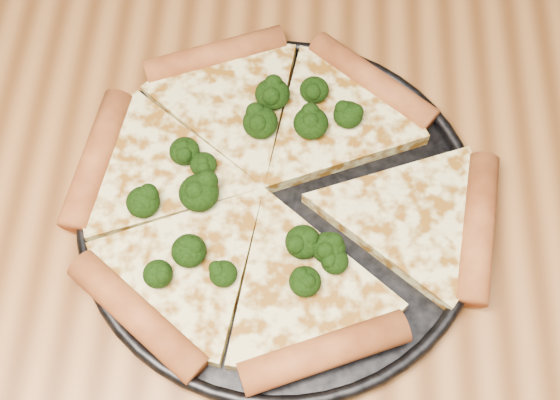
{
  "coord_description": "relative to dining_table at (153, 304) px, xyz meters",
  "views": [
    {
      "loc": [
        0.13,
        -0.21,
        1.3
      ],
      "look_at": [
        0.11,
        0.06,
        0.77
      ],
      "focal_mm": 46.76,
      "sensor_mm": 36.0,
      "label": 1
    }
  ],
  "objects": [
    {
      "name": "pizza",
      "position": [
        0.11,
        0.07,
        0.11
      ],
      "size": [
        0.36,
        0.34,
        0.03
      ],
      "rotation": [
        0.0,
        0.0,
        0.38
      ],
      "color": "#E6DC8D",
      "rests_on": "pizza_pan"
    },
    {
      "name": "dining_table",
      "position": [
        0.0,
        0.0,
        0.0
      ],
      "size": [
        1.2,
        0.9,
        0.75
      ],
      "color": "#9A612F",
      "rests_on": "ground"
    },
    {
      "name": "pizza_pan",
      "position": [
        0.11,
        0.06,
        0.1
      ],
      "size": [
        0.33,
        0.33,
        0.02
      ],
      "color": "black",
      "rests_on": "dining_table"
    },
    {
      "name": "broccoli_florets",
      "position": [
        0.09,
        0.07,
        0.12
      ],
      "size": [
        0.19,
        0.2,
        0.02
      ],
      "color": "black",
      "rests_on": "pizza"
    }
  ]
}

